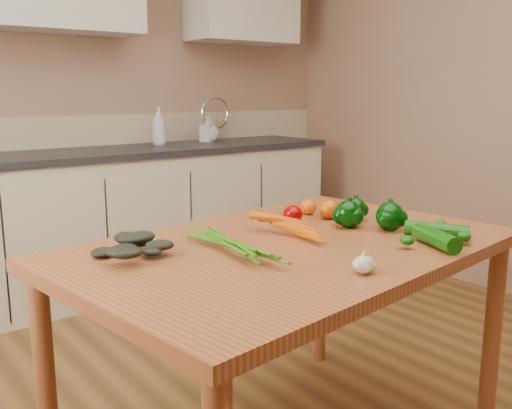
{
  "coord_description": "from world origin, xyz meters",
  "views": [
    {
      "loc": [
        -1.32,
        -1.16,
        1.26
      ],
      "look_at": [
        -0.11,
        0.44,
        0.86
      ],
      "focal_mm": 40.0,
      "sensor_mm": 36.0,
      "label": 1
    }
  ],
  "objects_px": {
    "soap_bottle_b": "(207,129)",
    "pepper_a": "(348,214)",
    "pepper_b": "(355,209)",
    "carrot_bunch": "(273,231)",
    "pepper_c": "(390,216)",
    "zucchini_b": "(436,238)",
    "tomato_c": "(329,209)",
    "soap_bottle_c": "(210,130)",
    "soap_bottle_a": "(159,126)",
    "leafy_greens": "(131,240)",
    "table": "(290,268)",
    "tomato_a": "(293,214)",
    "zucchini_a": "(437,230)",
    "garlic_bulb": "(364,264)",
    "tomato_b": "(308,207)"
  },
  "relations": [
    {
      "from": "soap_bottle_b",
      "to": "zucchini_b",
      "type": "relative_size",
      "value": 0.9
    },
    {
      "from": "leafy_greens",
      "to": "tomato_c",
      "type": "distance_m",
      "value": 0.83
    },
    {
      "from": "soap_bottle_a",
      "to": "tomato_a",
      "type": "xyz_separation_m",
      "value": [
        -0.45,
        -1.88,
        -0.22
      ]
    },
    {
      "from": "soap_bottle_b",
      "to": "soap_bottle_c",
      "type": "relative_size",
      "value": 1.12
    },
    {
      "from": "pepper_c",
      "to": "zucchini_b",
      "type": "relative_size",
      "value": 0.49
    },
    {
      "from": "tomato_b",
      "to": "zucchini_a",
      "type": "distance_m",
      "value": 0.54
    },
    {
      "from": "soap_bottle_a",
      "to": "carrot_bunch",
      "type": "height_order",
      "value": "soap_bottle_a"
    },
    {
      "from": "soap_bottle_b",
      "to": "tomato_c",
      "type": "distance_m",
      "value": 2.06
    },
    {
      "from": "tomato_a",
      "to": "zucchini_b",
      "type": "bearing_deg",
      "value": -74.43
    },
    {
      "from": "pepper_a",
      "to": "tomato_c",
      "type": "xyz_separation_m",
      "value": [
        0.04,
        0.14,
        -0.01
      ]
    },
    {
      "from": "soap_bottle_c",
      "to": "tomato_c",
      "type": "xyz_separation_m",
      "value": [
        -0.71,
        -1.93,
        -0.17
      ]
    },
    {
      "from": "soap_bottle_b",
      "to": "leafy_greens",
      "type": "bearing_deg",
      "value": 112.14
    },
    {
      "from": "carrot_bunch",
      "to": "soap_bottle_c",
      "type": "bearing_deg",
      "value": 54.79
    },
    {
      "from": "soap_bottle_b",
      "to": "leafy_greens",
      "type": "distance_m",
      "value": 2.47
    },
    {
      "from": "pepper_a",
      "to": "table",
      "type": "bearing_deg",
      "value": -172.54
    },
    {
      "from": "soap_bottle_b",
      "to": "pepper_a",
      "type": "relative_size",
      "value": 1.87
    },
    {
      "from": "soap_bottle_b",
      "to": "zucchini_b",
      "type": "xyz_separation_m",
      "value": [
        -0.7,
        -2.43,
        -0.19
      ]
    },
    {
      "from": "table",
      "to": "tomato_b",
      "type": "relative_size",
      "value": 22.87
    },
    {
      "from": "zucchini_b",
      "to": "soap_bottle_b",
      "type": "bearing_deg",
      "value": 73.92
    },
    {
      "from": "pepper_b",
      "to": "pepper_c",
      "type": "distance_m",
      "value": 0.19
    },
    {
      "from": "soap_bottle_b",
      "to": "leafy_greens",
      "type": "height_order",
      "value": "soap_bottle_b"
    },
    {
      "from": "garlic_bulb",
      "to": "soap_bottle_b",
      "type": "bearing_deg",
      "value": 66.45
    },
    {
      "from": "soap_bottle_b",
      "to": "garlic_bulb",
      "type": "bearing_deg",
      "value": 126.19
    },
    {
      "from": "soap_bottle_a",
      "to": "carrot_bunch",
      "type": "bearing_deg",
      "value": 71.46
    },
    {
      "from": "tomato_b",
      "to": "soap_bottle_b",
      "type": "bearing_deg",
      "value": 69.28
    },
    {
      "from": "zucchini_b",
      "to": "tomato_c",
      "type": "bearing_deg",
      "value": 87.78
    },
    {
      "from": "table",
      "to": "zucchini_a",
      "type": "relative_size",
      "value": 7.55
    },
    {
      "from": "pepper_b",
      "to": "carrot_bunch",
      "type": "bearing_deg",
      "value": -172.75
    },
    {
      "from": "table",
      "to": "pepper_a",
      "type": "distance_m",
      "value": 0.33
    },
    {
      "from": "soap_bottle_a",
      "to": "pepper_c",
      "type": "bearing_deg",
      "value": 83.17
    },
    {
      "from": "pepper_c",
      "to": "garlic_bulb",
      "type": "bearing_deg",
      "value": -147.76
    },
    {
      "from": "tomato_b",
      "to": "garlic_bulb",
      "type": "bearing_deg",
      "value": -120.96
    },
    {
      "from": "table",
      "to": "pepper_a",
      "type": "xyz_separation_m",
      "value": [
        0.3,
        0.04,
        0.13
      ]
    },
    {
      "from": "tomato_b",
      "to": "tomato_c",
      "type": "bearing_deg",
      "value": -83.94
    },
    {
      "from": "soap_bottle_c",
      "to": "tomato_a",
      "type": "xyz_separation_m",
      "value": [
        -0.87,
        -1.91,
        -0.17
      ]
    },
    {
      "from": "soap_bottle_b",
      "to": "pepper_a",
      "type": "distance_m",
      "value": 2.2
    },
    {
      "from": "tomato_a",
      "to": "pepper_a",
      "type": "bearing_deg",
      "value": -54.09
    },
    {
      "from": "pepper_a",
      "to": "tomato_c",
      "type": "height_order",
      "value": "pepper_a"
    },
    {
      "from": "pepper_b",
      "to": "tomato_b",
      "type": "height_order",
      "value": "pepper_b"
    },
    {
      "from": "leafy_greens",
      "to": "garlic_bulb",
      "type": "xyz_separation_m",
      "value": [
        0.43,
        -0.52,
        -0.03
      ]
    },
    {
      "from": "soap_bottle_a",
      "to": "pepper_b",
      "type": "relative_size",
      "value": 3.06
    },
    {
      "from": "leafy_greens",
      "to": "table",
      "type": "bearing_deg",
      "value": -18.49
    },
    {
      "from": "pepper_a",
      "to": "pepper_c",
      "type": "xyz_separation_m",
      "value": [
        0.08,
        -0.12,
        0.0
      ]
    },
    {
      "from": "zucchini_b",
      "to": "carrot_bunch",
      "type": "bearing_deg",
      "value": 135.35
    },
    {
      "from": "carrot_bunch",
      "to": "tomato_c",
      "type": "distance_m",
      "value": 0.41
    },
    {
      "from": "soap_bottle_b",
      "to": "pepper_b",
      "type": "xyz_separation_m",
      "value": [
        -0.62,
        -2.01,
        -0.17
      ]
    },
    {
      "from": "soap_bottle_b",
      "to": "pepper_c",
      "type": "distance_m",
      "value": 2.29
    },
    {
      "from": "table",
      "to": "soap_bottle_a",
      "type": "distance_m",
      "value": 2.2
    },
    {
      "from": "leafy_greens",
      "to": "tomato_b",
      "type": "xyz_separation_m",
      "value": [
        0.81,
        0.13,
        -0.02
      ]
    },
    {
      "from": "pepper_c",
      "to": "carrot_bunch",
      "type": "bearing_deg",
      "value": 163.07
    }
  ]
}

